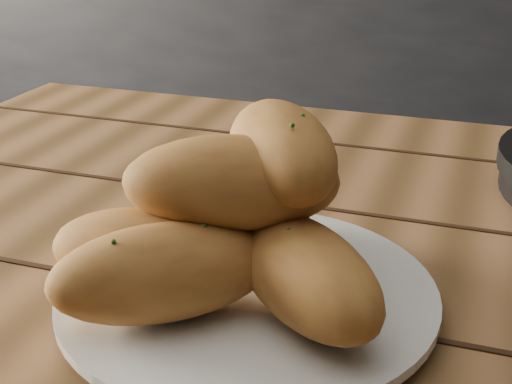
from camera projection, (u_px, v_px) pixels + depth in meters
The scene contains 4 objects.
counter at pixel (291, 78), 2.47m from camera, with size 2.80×0.60×0.90m, color black.
table at pixel (479, 378), 0.63m from camera, with size 1.48×0.91×0.75m.
plate at pixel (248, 296), 0.56m from camera, with size 0.30×0.30×0.02m.
bread_rolls at pixel (233, 225), 0.53m from camera, with size 0.28×0.28×0.14m.
Camera 1 is at (0.68, -0.64, 1.05)m, focal length 50.00 mm.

